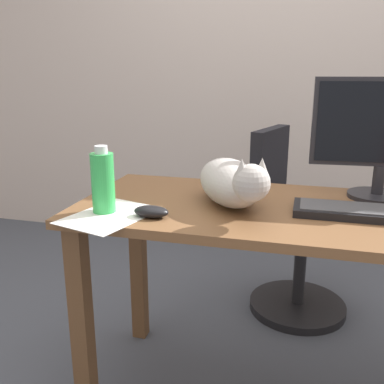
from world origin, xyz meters
TOP-DOWN VIEW (x-y plane):
  - back_wall at (0.00, 1.51)m, footprint 6.00×0.04m
  - desk at (0.00, 0.00)m, footprint 1.31×0.63m
  - office_chair at (0.05, 0.69)m, footprint 0.50×0.48m
  - monitor at (0.34, 0.20)m, footprint 0.48×0.20m
  - keyboard at (0.28, -0.02)m, footprint 0.44×0.15m
  - cat at (-0.14, -0.02)m, footprint 0.33×0.56m
  - computer_mouse at (-0.36, -0.20)m, footprint 0.11×0.06m
  - paper_sheet at (-0.48, -0.22)m, footprint 0.28×0.34m
  - water_bottle at (-0.52, -0.19)m, footprint 0.07×0.07m

SIDE VIEW (x-z plane):
  - office_chair at x=0.05m, z-range -0.06..0.86m
  - desk at x=0.00m, z-range 0.25..1.00m
  - paper_sheet at x=-0.48m, z-range 0.75..0.75m
  - keyboard at x=0.28m, z-range 0.75..0.78m
  - computer_mouse at x=-0.36m, z-range 0.75..0.79m
  - cat at x=-0.14m, z-range 0.73..0.93m
  - water_bottle at x=-0.52m, z-range 0.74..0.96m
  - monitor at x=0.34m, z-range 0.77..1.19m
  - back_wall at x=0.00m, z-range 0.00..2.60m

